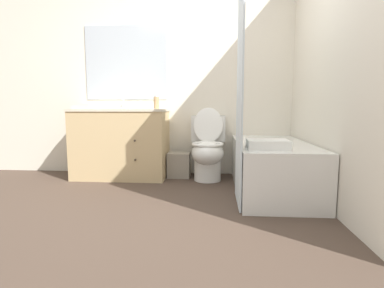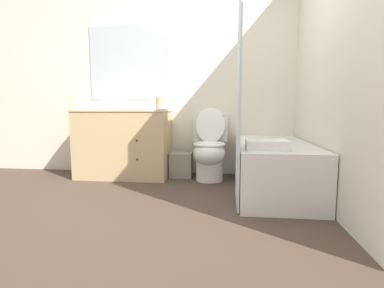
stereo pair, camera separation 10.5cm
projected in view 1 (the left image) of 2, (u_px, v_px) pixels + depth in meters
ground_plane at (162, 225)px, 2.19m from camera, size 14.00×14.00×0.00m
wall_back at (185, 76)px, 3.81m from camera, size 8.00×0.06×2.50m
wall_right at (320, 65)px, 2.81m from camera, size 0.05×2.76×2.50m
vanity_cabinet at (121, 143)px, 3.67m from camera, size 1.13×0.60×0.84m
sink_faucet at (125, 106)px, 3.80m from camera, size 0.14×0.12×0.12m
toilet at (208, 150)px, 3.54m from camera, size 0.42×0.64×0.86m
bathtub at (271, 166)px, 3.08m from camera, size 0.72×1.53×0.50m
shower_curtain at (240, 99)px, 2.60m from camera, size 0.01×0.56×1.85m
wastebasket at (179, 165)px, 3.70m from camera, size 0.27×0.23×0.30m
tissue_box at (140, 106)px, 3.73m from camera, size 0.12×0.14×0.10m
soap_dispenser at (156, 102)px, 3.55m from camera, size 0.06×0.06×0.17m
hand_towel_folded at (83, 106)px, 3.53m from camera, size 0.22×0.17×0.06m
bath_towel_folded at (268, 144)px, 2.57m from camera, size 0.35×0.25×0.08m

